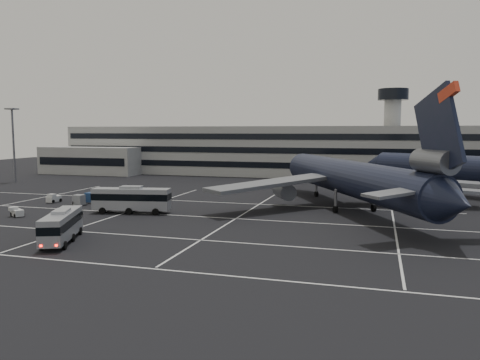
# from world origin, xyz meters

# --- Properties ---
(ground) EXTENTS (260.00, 260.00, 0.00)m
(ground) POSITION_xyz_m (0.00, 0.00, 0.00)
(ground) COLOR black
(ground) RESTS_ON ground
(lane_markings) EXTENTS (90.00, 55.62, 0.01)m
(lane_markings) POSITION_xyz_m (0.95, 0.72, 0.01)
(lane_markings) COLOR silver
(lane_markings) RESTS_ON ground
(terminal) EXTENTS (125.00, 26.00, 24.00)m
(terminal) POSITION_xyz_m (-2.95, 71.14, 6.93)
(terminal) COLOR gray
(terminal) RESTS_ON ground
(hills) EXTENTS (352.00, 180.00, 44.00)m
(hills) POSITION_xyz_m (17.99, 170.00, -12.07)
(hills) COLOR #38332B
(hills) RESTS_ON ground
(lightpole_left) EXTENTS (2.40, 2.40, 18.28)m
(lightpole_left) POSITION_xyz_m (-55.00, 35.00, 11.82)
(lightpole_left) COLOR slate
(lightpole_left) RESTS_ON ground
(trijet_main) EXTENTS (42.68, 53.49, 18.08)m
(trijet_main) POSITION_xyz_m (27.62, 15.95, 5.25)
(trijet_main) COLOR black
(trijet_main) RESTS_ON ground
(bus_near) EXTENTS (6.39, 10.74, 3.75)m
(bus_near) POSITION_xyz_m (-2.99, -15.34, 2.05)
(bus_near) COLOR gray
(bus_near) RESTS_ON ground
(bus_far) EXTENTS (12.31, 4.90, 4.24)m
(bus_far) POSITION_xyz_m (-4.86, 3.85, 2.32)
(bus_far) COLOR gray
(bus_far) RESTS_ON ground
(tug_a) EXTENTS (1.66, 2.58, 1.58)m
(tug_a) POSITION_xyz_m (-23.77, 9.58, 0.70)
(tug_a) COLOR beige
(tug_a) RESTS_ON ground
(tug_b) EXTENTS (2.65, 2.33, 1.47)m
(tug_b) POSITION_xyz_m (-19.72, -3.64, 0.65)
(tug_b) COLOR beige
(tug_b) RESTS_ON ground
(uld_cluster) EXTENTS (7.74, 8.93, 1.88)m
(uld_cluster) POSITION_xyz_m (-14.37, 10.56, 0.92)
(uld_cluster) COLOR #2D2D30
(uld_cluster) RESTS_ON ground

